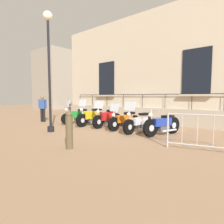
# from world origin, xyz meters

# --- Properties ---
(ground_plane) EXTENTS (60.00, 60.00, 0.00)m
(ground_plane) POSITION_xyz_m (0.00, 0.00, 0.00)
(ground_plane) COLOR #9E7A5B
(building_facade) EXTENTS (0.82, 13.19, 6.40)m
(building_facade) POSITION_xyz_m (-2.76, -0.00, 3.07)
(building_facade) COLOR beige
(building_facade) RESTS_ON ground_plane
(motorcycle_green) EXTENTS (1.87, 0.81, 1.32)m
(motorcycle_green) POSITION_xyz_m (0.44, -2.54, 0.43)
(motorcycle_green) COLOR black
(motorcycle_green) RESTS_ON ground_plane
(motorcycle_yellow) EXTENTS (2.09, 0.57, 1.38)m
(motorcycle_yellow) POSITION_xyz_m (0.33, -1.50, 0.45)
(motorcycle_yellow) COLOR black
(motorcycle_yellow) RESTS_ON ground_plane
(motorcycle_red) EXTENTS (1.94, 0.68, 1.31)m
(motorcycle_red) POSITION_xyz_m (0.25, -0.49, 0.46)
(motorcycle_red) COLOR black
(motorcycle_red) RESTS_ON ground_plane
(motorcycle_orange) EXTENTS (1.98, 0.68, 1.22)m
(motorcycle_orange) POSITION_xyz_m (0.26, 0.55, 0.42)
(motorcycle_orange) COLOR black
(motorcycle_orange) RESTS_ON ground_plane
(motorcycle_white) EXTENTS (2.05, 0.67, 1.32)m
(motorcycle_white) POSITION_xyz_m (0.41, 1.46, 0.42)
(motorcycle_white) COLOR black
(motorcycle_white) RESTS_ON ground_plane
(motorcycle_blue) EXTENTS (1.89, 0.87, 1.04)m
(motorcycle_blue) POSITION_xyz_m (0.35, 2.46, 0.43)
(motorcycle_blue) COLOR black
(motorcycle_blue) RESTS_ON ground_plane
(lamppost) EXTENTS (0.39, 0.39, 5.05)m
(lamppost) POSITION_xyz_m (2.74, -1.59, 3.23)
(lamppost) COLOR black
(lamppost) RESTS_ON ground_plane
(crowd_barrier) EXTENTS (0.57, 1.99, 1.05)m
(crowd_barrier) POSITION_xyz_m (1.66, 4.30, 0.56)
(crowd_barrier) COLOR #B7B7BF
(crowd_barrier) RESTS_ON ground_plane
(bollard) EXTENTS (0.21, 0.21, 1.11)m
(bollard) POSITION_xyz_m (3.87, 1.16, 0.56)
(bollard) COLOR brown
(bollard) RESTS_ON ground_plane
(pedestrian_standing) EXTENTS (0.37, 0.47, 1.60)m
(pedestrian_standing) POSITION_xyz_m (1.23, -4.82, 0.90)
(pedestrian_standing) COLOR black
(pedestrian_standing) RESTS_ON ground_plane
(distant_building) EXTENTS (3.29, 4.70, 7.35)m
(distant_building) POSITION_xyz_m (-6.58, -15.67, 3.67)
(distant_building) COLOR #9E9384
(distant_building) RESTS_ON ground_plane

